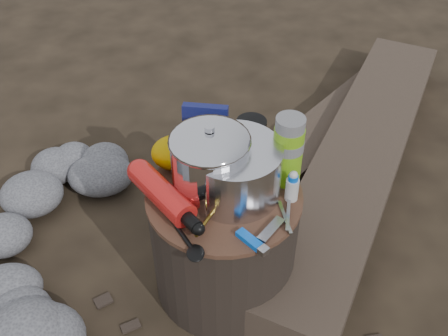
{
  "coord_description": "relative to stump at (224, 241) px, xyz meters",
  "views": [
    {
      "loc": [
        -0.1,
        -1.0,
        1.37
      ],
      "look_at": [
        0.0,
        0.0,
        0.48
      ],
      "focal_mm": 42.13,
      "sensor_mm": 36.0,
      "label": 1
    }
  ],
  "objects": [
    {
      "name": "ground",
      "position": [
        0.0,
        0.0,
        -0.19
      ],
      "size": [
        60.0,
        60.0,
        0.0
      ],
      "primitive_type": "plane",
      "color": "black",
      "rests_on": "ground"
    },
    {
      "name": "food_pouch",
      "position": [
        -0.04,
        0.17,
        0.27
      ],
      "size": [
        0.13,
        0.06,
        0.16
      ],
      "primitive_type": "cube",
      "rotation": [
        0.0,
        0.0,
        -0.22
      ],
      "color": "#101551",
      "rests_on": "stump"
    },
    {
      "name": "multitool",
      "position": [
        0.1,
        -0.15,
        0.2
      ],
      "size": [
        0.08,
        0.08,
        0.01
      ],
      "primitive_type": "cube",
      "rotation": [
        0.0,
        0.0,
        -0.74
      ],
      "color": "#9D9DA2",
      "rests_on": "stump"
    },
    {
      "name": "camping_pot",
      "position": [
        -0.03,
        0.02,
        0.3
      ],
      "size": [
        0.2,
        0.2,
        0.2
      ],
      "primitive_type": "cylinder",
      "color": "silver",
      "rests_on": "stump"
    },
    {
      "name": "log_small",
      "position": [
        0.49,
        0.68,
        -0.15
      ],
      "size": [
        0.91,
        0.89,
        0.09
      ],
      "primitive_type": "cube",
      "rotation": [
        0.0,
        0.0,
        -0.8
      ],
      "color": "#3B2F26",
      "rests_on": "ground"
    },
    {
      "name": "travel_mug",
      "position": [
        0.09,
        0.15,
        0.25
      ],
      "size": [
        0.08,
        0.08,
        0.12
      ],
      "primitive_type": "cylinder",
      "color": "black",
      "rests_on": "stump"
    },
    {
      "name": "pot_grabber",
      "position": [
        0.15,
        -0.1,
        0.2
      ],
      "size": [
        0.04,
        0.12,
        0.01
      ],
      "primitive_type": null,
      "rotation": [
        0.0,
        0.0,
        -0.07
      ],
      "color": "#9D9DA2",
      "rests_on": "stump"
    },
    {
      "name": "log_main",
      "position": [
        0.57,
        0.46,
        -0.12
      ],
      "size": [
        1.11,
        1.6,
        0.14
      ],
      "primitive_type": "cube",
      "rotation": [
        0.0,
        0.0,
        -0.54
      ],
      "color": "#3B2F26",
      "rests_on": "ground"
    },
    {
      "name": "lighter",
      "position": [
        0.05,
        -0.17,
        0.2
      ],
      "size": [
        0.08,
        0.09,
        0.02
      ],
      "primitive_type": "cube",
      "rotation": [
        0.0,
        0.0,
        0.65
      ],
      "color": "blue",
      "rests_on": "stump"
    },
    {
      "name": "squeeze_bottle",
      "position": [
        0.18,
        -0.03,
        0.24
      ],
      "size": [
        0.04,
        0.04,
        0.08
      ],
      "primitive_type": "cylinder",
      "color": "silver",
      "rests_on": "stump"
    },
    {
      "name": "thermos",
      "position": [
        0.17,
        0.04,
        0.3
      ],
      "size": [
        0.08,
        0.08,
        0.2
      ],
      "primitive_type": "cylinder",
      "color": "#6DAE15",
      "rests_on": "stump"
    },
    {
      "name": "foil_windscreen",
      "position": [
        0.03,
        0.01,
        0.27
      ],
      "size": [
        0.24,
        0.24,
        0.15
      ],
      "primitive_type": "cylinder",
      "color": "silver",
      "rests_on": "stump"
    },
    {
      "name": "spork",
      "position": [
        -0.12,
        -0.13,
        0.2
      ],
      "size": [
        0.1,
        0.17,
        0.01
      ],
      "primitive_type": null,
      "rotation": [
        0.0,
        0.0,
        0.43
      ],
      "color": "black",
      "rests_on": "stump"
    },
    {
      "name": "rock_ring",
      "position": [
        -0.52,
        0.18,
        -0.1
      ],
      "size": [
        0.41,
        0.9,
        0.18
      ],
      "primitive_type": null,
      "color": "#58585D",
      "rests_on": "ground"
    },
    {
      "name": "stump",
      "position": [
        0.0,
        0.0,
        0.0
      ],
      "size": [
        0.42,
        0.42,
        0.39
      ],
      "primitive_type": "cylinder",
      "color": "black",
      "rests_on": "ground"
    },
    {
      "name": "stuff_sack",
      "position": [
        -0.12,
        0.13,
        0.24
      ],
      "size": [
        0.14,
        0.11,
        0.09
      ],
      "primitive_type": "ellipsoid",
      "color": "#C09200",
      "rests_on": "stump"
    },
    {
      "name": "fuel_bottle",
      "position": [
        -0.16,
        -0.02,
        0.23
      ],
      "size": [
        0.21,
        0.28,
        0.07
      ],
      "primitive_type": null,
      "rotation": [
        0.0,
        0.0,
        0.58
      ],
      "color": "red",
      "rests_on": "stump"
    }
  ]
}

